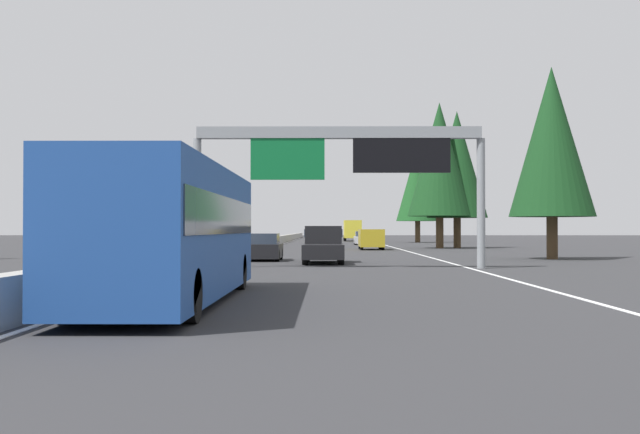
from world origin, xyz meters
TOP-DOWN VIEW (x-y plane):
  - ground_plane at (60.00, 0.00)m, footprint 320.00×320.00m
  - median_barrier at (80.00, 0.30)m, footprint 180.00×0.56m
  - shoulder_stripe_right at (70.00, -11.52)m, footprint 160.00×0.16m
  - shoulder_stripe_median at (70.00, -0.25)m, footprint 160.00×0.16m
  - sign_gantry_overhead at (32.91, -6.04)m, footprint 0.50×12.68m
  - bus_mid_right at (16.96, -1.79)m, footprint 11.50×2.55m
  - pickup_distant_a at (38.55, -5.16)m, footprint 5.60×2.00m
  - minivan_near_center at (64.30, -9.01)m, footprint 5.00×1.95m
  - sedan_far_left at (84.92, -9.23)m, footprint 4.40×1.80m
  - box_truck_mid_left at (111.97, -8.97)m, footprint 8.50×2.40m
  - sedan_far_center at (102.70, -5.21)m, footprint 4.40×1.80m
  - sedan_near_right at (41.45, -1.95)m, footprint 4.40×1.80m
  - conifer_right_near at (43.52, -18.10)m, footprint 4.82×4.82m
  - conifer_right_mid at (69.04, -15.39)m, footprint 5.74×5.74m
  - conifer_right_far at (70.22, -17.14)m, footprint 5.47×5.47m
  - conifer_right_distant at (99.58, -16.93)m, footprint 5.49×5.49m
  - conifer_left_mid at (77.67, 15.97)m, footprint 4.29×4.29m
  - conifer_left_far at (91.89, 13.15)m, footprint 5.33×5.33m

SIDE VIEW (x-z plane):
  - ground_plane at x=60.00m, z-range 0.00..0.00m
  - shoulder_stripe_right at x=70.00m, z-range 0.00..0.01m
  - shoulder_stripe_median at x=70.00m, z-range 0.00..0.01m
  - median_barrier at x=80.00m, z-range 0.00..0.90m
  - sedan_far_left at x=84.92m, z-range -0.05..1.42m
  - sedan_far_center at x=102.70m, z-range -0.05..1.42m
  - sedan_near_right at x=41.45m, z-range -0.05..1.42m
  - pickup_distant_a at x=38.55m, z-range -0.02..1.84m
  - minivan_near_center at x=64.30m, z-range 0.11..1.80m
  - box_truck_mid_left at x=111.97m, z-range 0.14..3.09m
  - bus_mid_right at x=16.96m, z-range 0.17..3.27m
  - sign_gantry_overhead at x=32.91m, z-range 1.82..7.95m
  - conifer_left_mid at x=77.67m, z-range 1.05..10.78m
  - conifer_right_near at x=43.52m, z-range 1.18..12.12m
  - conifer_left_far at x=91.89m, z-range 1.31..13.42m
  - conifer_right_far at x=70.22m, z-range 1.34..13.77m
  - conifer_right_distant at x=99.58m, z-range 1.35..13.83m
  - conifer_right_mid at x=69.04m, z-range 1.41..14.44m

